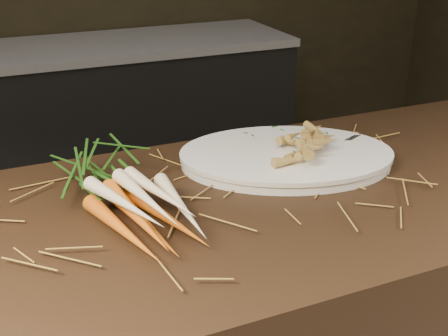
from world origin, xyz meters
The scene contains 6 objects.
back_counter centered at (0.30, 2.18, 0.42)m, with size 1.82×0.62×0.84m.
straw_bedding centered at (0.00, 0.30, 0.91)m, with size 1.40×0.60×0.02m, color olive, non-canonical shape.
root_veg_bunch centered at (-0.09, 0.39, 0.94)m, with size 0.25×0.51×0.09m.
serving_platter centered at (0.33, 0.42, 0.91)m, with size 0.50×0.33×0.03m, color white, non-canonical shape.
roasted_veg_heap centered at (0.33, 0.42, 0.95)m, with size 0.24×0.18×0.06m, color #A88733, non-canonical shape.
serving_fork centered at (0.49, 0.34, 0.93)m, with size 0.02×0.19×0.00m, color silver.
Camera 1 is at (-0.28, -0.63, 1.45)m, focal length 45.00 mm.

